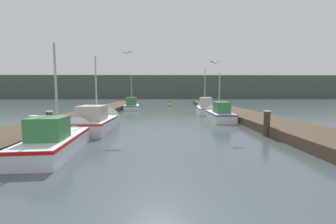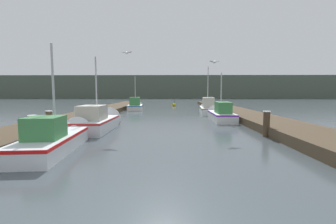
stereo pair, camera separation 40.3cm
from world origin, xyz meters
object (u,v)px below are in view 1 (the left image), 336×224
Objects in this scene: mooring_piling_3 at (267,123)px; mooring_piling_0 at (97,113)px; fishing_boat_0 at (60,138)px; mooring_piling_2 at (50,126)px; channel_buoy at (170,105)px; seagull_1 at (215,62)px; fishing_boat_1 at (98,121)px; mooring_piling_1 at (35,132)px; fishing_boat_4 at (132,106)px; fishing_boat_2 at (219,114)px; fishing_boat_3 at (205,108)px; seagull_lead at (127,53)px.

mooring_piling_0 is at bearing 147.71° from mooring_piling_3.
fishing_boat_0 is 3.79× the size of mooring_piling_2.
seagull_1 reaches higher than channel_buoy.
fishing_boat_1 is 3.59× the size of mooring_piling_1.
fishing_boat_4 is at bearing 90.97° from fishing_boat_1.
fishing_boat_2 is 12.36m from mooring_piling_1.
fishing_boat_3 is 8.91× the size of seagull_lead.
mooring_piling_3 is at bearing -81.31° from fishing_boat_2.
fishing_boat_2 is at bearing 37.46° from mooring_piling_2.
fishing_boat_2 is at bearing 43.70° from mooring_piling_1.
seagull_1 reaches higher than mooring_piling_0.
channel_buoy is 21.15m from seagull_1.
mooring_piling_0 is 7.18m from mooring_piling_2.
fishing_boat_0 is at bearing -92.00° from fishing_boat_1.
seagull_lead reaches higher than fishing_boat_1.
fishing_boat_1 is 0.91× the size of fishing_boat_3.
fishing_boat_2 is 0.96× the size of fishing_boat_3.
seagull_1 is (6.39, -0.44, 3.21)m from fishing_boat_1.
fishing_boat_3 is at bearing 65.64° from seagull_1.
fishing_boat_3 is 1.04× the size of fishing_boat_4.
mooring_piling_3 is (0.98, -11.36, 0.09)m from fishing_boat_3.
fishing_boat_1 is at bearing -0.09° from seagull_lead.
mooring_piling_1 is 25.15m from channel_buoy.
fishing_boat_3 is at bearing -73.75° from channel_buoy.
fishing_boat_3 reaches higher than mooring_piling_0.
fishing_boat_0 is 4.24m from fishing_boat_1.
mooring_piling_1 is at bearing -104.76° from fishing_boat_1.
seagull_1 is (7.51, 3.74, 3.06)m from mooring_piling_1.
fishing_boat_1 reaches higher than mooring_piling_3.
mooring_piling_1 is 1.17× the size of channel_buoy.
fishing_boat_4 is (-0.20, 14.40, -0.04)m from fishing_boat_1.
mooring_piling_0 is 9.77m from seagull_1.
mooring_piling_0 is 8.72m from mooring_piling_1.
fishing_boat_0 is 8.85m from mooring_piling_0.
fishing_boat_3 is at bearing 94.94° from mooring_piling_3.
channel_buoy is (4.53, 20.32, -0.32)m from fishing_boat_1.
channel_buoy is (5.64, 24.51, -0.47)m from mooring_piling_1.
seagull_1 is (-2.27, 1.38, 3.08)m from mooring_piling_3.
mooring_piling_2 is (0.08, -7.18, 0.14)m from mooring_piling_0.
mooring_piling_1 is at bearing 61.79° from seagull_lead.
fishing_boat_4 is at bearing 84.60° from fishing_boat_0.
seagull_1 is at bearing -92.79° from fishing_boat_3.
fishing_boat_2 is (7.81, 4.35, -0.02)m from fishing_boat_1.
mooring_piling_0 is (-1.24, 8.76, 0.10)m from fishing_boat_0.
mooring_piling_2 reaches higher than mooring_piling_3.
fishing_boat_3 is 4.83× the size of mooring_piling_0.
fishing_boat_0 is at bearing -164.73° from mooring_piling_3.
fishing_boat_0 is 8.25m from seagull_1.
fishing_boat_0 is 3.89× the size of mooring_piling_1.
fishing_boat_2 is at bearing 29.28° from fishing_boat_1.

